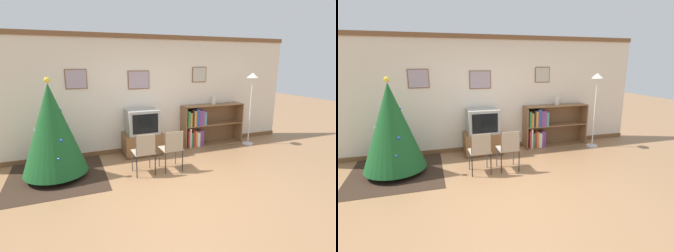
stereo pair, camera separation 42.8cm
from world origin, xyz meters
The scene contains 11 objects.
ground_plane centered at (0.00, 0.00, 0.00)m, with size 24.00×24.00×0.00m, color #936B47.
wall_back centered at (0.00, 2.45, 1.35)m, with size 8.05×0.11×2.70m.
area_rug centered at (-1.92, 1.49, 0.00)m, with size 1.74×1.85×0.01m.
christmas_tree centered at (-1.92, 1.49, 0.92)m, with size 1.15×1.15×1.84m.
tv_console centered at (-0.07, 2.11, 0.26)m, with size 0.88×0.55×0.51m.
television centered at (-0.07, 2.10, 0.78)m, with size 0.70×0.54×0.55m.
folding_chair_left centered at (-0.35, 0.98, 0.47)m, with size 0.40×0.40×0.82m.
folding_chair_right centered at (0.21, 0.98, 0.47)m, with size 0.40×0.40×0.82m.
bookshelf centered at (1.53, 2.21, 0.51)m, with size 1.64×0.36×1.04m.
vase centered at (1.87, 2.26, 1.15)m, with size 0.11×0.11×0.20m.
standing_lamp centered at (2.70, 1.84, 1.41)m, with size 0.28×0.28×1.83m.
Camera 2 is at (-1.23, -3.64, 2.11)m, focal length 28.00 mm.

